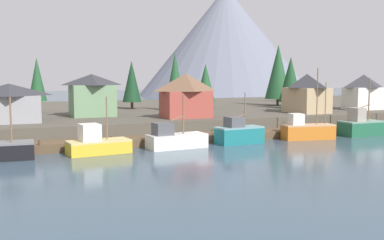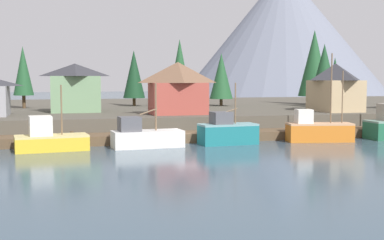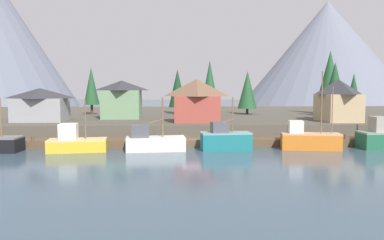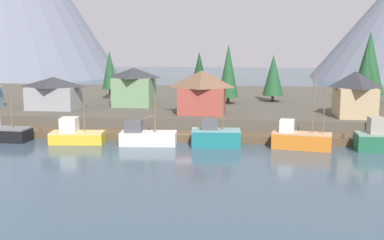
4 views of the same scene
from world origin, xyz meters
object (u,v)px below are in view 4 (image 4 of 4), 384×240
at_px(house_green, 134,87).
at_px(fishing_boat_green, 382,140).
at_px(fishing_boat_orange, 300,139).
at_px(house_tan, 355,93).
at_px(fishing_boat_white, 146,136).
at_px(fishing_boat_teal, 215,136).
at_px(conifer_mid_right, 369,63).
at_px(conifer_back_left, 228,71).
at_px(fishing_boat_yellow, 76,134).
at_px(conifer_centre, 366,74).
at_px(conifer_mid_left, 273,75).
at_px(house_red, 202,92).
at_px(conifer_near_left, 199,72).
at_px(conifer_near_right, 110,70).
at_px(fishing_boat_black, 2,133).
at_px(house_grey, 54,93).

bearing_deg(house_green, fishing_boat_green, -28.43).
bearing_deg(fishing_boat_orange, house_tan, 63.00).
height_order(fishing_boat_white, fishing_boat_orange, fishing_boat_orange).
height_order(fishing_boat_teal, conifer_mid_right, conifer_mid_right).
bearing_deg(conifer_back_left, fishing_boat_teal, -90.97).
bearing_deg(fishing_boat_yellow, conifer_centre, 21.04).
distance_m(conifer_mid_left, conifer_back_left, 8.99).
distance_m(house_red, conifer_near_left, 20.70).
bearing_deg(fishing_boat_teal, conifer_mid_left, 69.34).
height_order(house_red, conifer_mid_left, conifer_mid_left).
bearing_deg(conifer_near_right, fishing_boat_teal, -52.62).
bearing_deg(conifer_mid_left, fishing_boat_teal, -106.34).
distance_m(house_tan, conifer_centre, 10.56).
distance_m(fishing_boat_teal, conifer_back_left, 25.03).
relative_size(fishing_boat_white, house_green, 1.10).
height_order(house_red, conifer_back_left, conifer_back_left).
bearing_deg(house_green, fishing_boat_white, -71.92).
xyz_separation_m(fishing_boat_orange, conifer_back_left, (-10.03, 24.31, 6.99)).
bearing_deg(fishing_boat_black, house_green, 57.83).
xyz_separation_m(house_grey, conifer_mid_right, (51.73, 14.76, 4.42)).
relative_size(fishing_boat_orange, conifer_mid_left, 1.14).
xyz_separation_m(house_tan, conifer_back_left, (-18.67, 12.79, 2.42)).
xyz_separation_m(fishing_boat_yellow, house_red, (15.28, 11.34, 4.67)).
bearing_deg(fishing_boat_teal, house_grey, 148.86).
relative_size(conifer_mid_left, conifer_mid_right, 0.67).
xyz_separation_m(house_green, conifer_mid_right, (39.95, 9.35, 3.76)).
bearing_deg(conifer_centre, conifer_back_left, 172.03).
xyz_separation_m(fishing_boat_black, house_grey, (1.52, 13.72, 4.05)).
xyz_separation_m(fishing_boat_white, conifer_near_right, (-13.54, 29.49, 6.93)).
bearing_deg(fishing_boat_white, house_green, 103.48).
relative_size(conifer_near_left, conifer_centre, 0.91).
distance_m(house_grey, conifer_near_left, 27.96).
height_order(house_tan, conifer_centre, conifer_centre).
bearing_deg(conifer_near_left, fishing_boat_teal, -80.11).
xyz_separation_m(fishing_boat_orange, conifer_near_left, (-15.92, 31.68, 6.36)).
distance_m(house_grey, house_tan, 46.02).
xyz_separation_m(fishing_boat_green, conifer_back_left, (-19.72, 24.12, 6.87)).
distance_m(fishing_boat_yellow, fishing_boat_orange, 28.57).
bearing_deg(fishing_boat_yellow, house_tan, 10.83).
height_order(fishing_boat_green, conifer_mid_left, conifer_mid_left).
xyz_separation_m(house_tan, conifer_near_right, (-41.44, 18.01, 2.23)).
xyz_separation_m(fishing_boat_yellow, conifer_near_right, (-4.23, 29.64, 6.89)).
relative_size(fishing_boat_white, fishing_boat_green, 0.88).
xyz_separation_m(house_tan, conifer_mid_right, (5.78, 17.09, 3.73)).
bearing_deg(house_grey, conifer_centre, 8.43).
height_order(fishing_boat_orange, conifer_mid_left, conifer_mid_left).
distance_m(fishing_boat_white, conifer_near_left, 32.48).
height_order(fishing_boat_teal, house_tan, house_tan).
height_order(conifer_mid_left, conifer_centre, conifer_centre).
bearing_deg(fishing_boat_black, conifer_near_left, 56.65).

